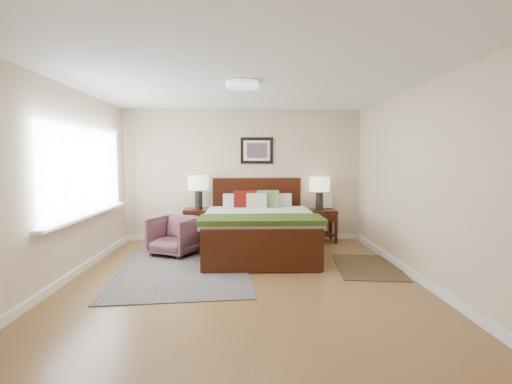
{
  "coord_description": "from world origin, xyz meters",
  "views": [
    {
      "loc": [
        0.01,
        -4.61,
        1.55
      ],
      "look_at": [
        0.2,
        1.08,
        1.05
      ],
      "focal_mm": 26.0,
      "sensor_mm": 36.0,
      "label": 1
    }
  ],
  "objects_px": {
    "lamp_right": "(320,187)",
    "rug_persian": "(183,269)",
    "nightstand_left": "(199,215)",
    "lamp_left": "(199,185)",
    "bed": "(259,221)",
    "armchair": "(175,236)",
    "nightstand_right": "(319,222)"
  },
  "relations": [
    {
      "from": "lamp_right",
      "to": "rug_persian",
      "type": "bearing_deg",
      "value": -142.96
    },
    {
      "from": "nightstand_left",
      "to": "lamp_right",
      "type": "xyz_separation_m",
      "value": [
        2.26,
        0.02,
        0.53
      ]
    },
    {
      "from": "lamp_left",
      "to": "lamp_right",
      "type": "bearing_deg",
      "value": 0.0
    },
    {
      "from": "bed",
      "to": "lamp_left",
      "type": "relative_size",
      "value": 3.59
    },
    {
      "from": "bed",
      "to": "armchair",
      "type": "height_order",
      "value": "bed"
    },
    {
      "from": "lamp_left",
      "to": "nightstand_right",
      "type": "bearing_deg",
      "value": -0.35
    },
    {
      "from": "bed",
      "to": "nightstand_right",
      "type": "xyz_separation_m",
      "value": [
        1.17,
        0.83,
        -0.17
      ]
    },
    {
      "from": "nightstand_right",
      "to": "lamp_left",
      "type": "xyz_separation_m",
      "value": [
        -2.26,
        0.01,
        0.7
      ]
    },
    {
      "from": "bed",
      "to": "rug_persian",
      "type": "height_order",
      "value": "bed"
    },
    {
      "from": "bed",
      "to": "nightstand_left",
      "type": "distance_m",
      "value": 1.37
    },
    {
      "from": "bed",
      "to": "lamp_right",
      "type": "relative_size",
      "value": 3.59
    },
    {
      "from": "nightstand_left",
      "to": "nightstand_right",
      "type": "relative_size",
      "value": 1.04
    },
    {
      "from": "nightstand_left",
      "to": "lamp_left",
      "type": "relative_size",
      "value": 1.04
    },
    {
      "from": "nightstand_left",
      "to": "armchair",
      "type": "bearing_deg",
      "value": -107.79
    },
    {
      "from": "nightstand_left",
      "to": "rug_persian",
      "type": "relative_size",
      "value": 0.25
    },
    {
      "from": "bed",
      "to": "rug_persian",
      "type": "distance_m",
      "value": 1.51
    },
    {
      "from": "nightstand_right",
      "to": "rug_persian",
      "type": "relative_size",
      "value": 0.24
    },
    {
      "from": "lamp_right",
      "to": "rug_persian",
      "type": "relative_size",
      "value": 0.24
    },
    {
      "from": "nightstand_right",
      "to": "armchair",
      "type": "xyz_separation_m",
      "value": [
        -2.55,
        -0.9,
        -0.06
      ]
    },
    {
      "from": "nightstand_right",
      "to": "rug_persian",
      "type": "xyz_separation_m",
      "value": [
        -2.28,
        -1.71,
        -0.37
      ]
    },
    {
      "from": "armchair",
      "to": "lamp_left",
      "type": "bearing_deg",
      "value": 98.09
    },
    {
      "from": "lamp_left",
      "to": "bed",
      "type": "bearing_deg",
      "value": -37.91
    },
    {
      "from": "nightstand_left",
      "to": "lamp_left",
      "type": "distance_m",
      "value": 0.56
    },
    {
      "from": "nightstand_left",
      "to": "lamp_left",
      "type": "height_order",
      "value": "lamp_left"
    },
    {
      "from": "bed",
      "to": "lamp_left",
      "type": "height_order",
      "value": "lamp_left"
    },
    {
      "from": "nightstand_right",
      "to": "lamp_left",
      "type": "height_order",
      "value": "lamp_left"
    },
    {
      "from": "rug_persian",
      "to": "armchair",
      "type": "bearing_deg",
      "value": 103.23
    },
    {
      "from": "bed",
      "to": "rug_persian",
      "type": "relative_size",
      "value": 0.86
    },
    {
      "from": "bed",
      "to": "lamp_left",
      "type": "bearing_deg",
      "value": 142.09
    },
    {
      "from": "lamp_left",
      "to": "lamp_right",
      "type": "distance_m",
      "value": 2.26
    },
    {
      "from": "nightstand_left",
      "to": "lamp_right",
      "type": "bearing_deg",
      "value": 0.55
    },
    {
      "from": "nightstand_left",
      "to": "rug_persian",
      "type": "xyz_separation_m",
      "value": [
        -0.02,
        -1.7,
        -0.51
      ]
    }
  ]
}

